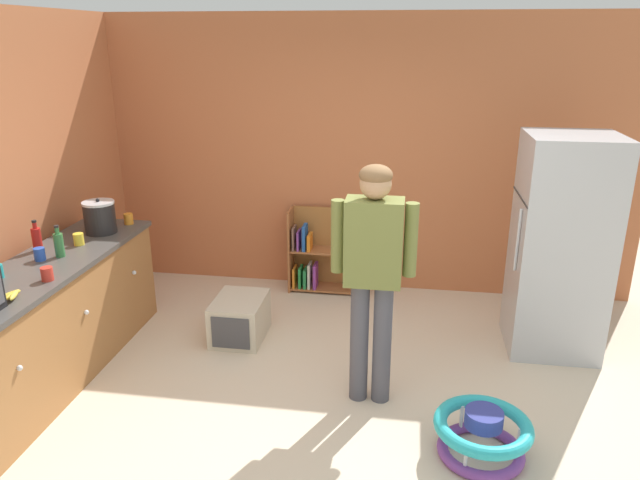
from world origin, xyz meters
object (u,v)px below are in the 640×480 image
at_px(banana_bunch, 12,295).
at_px(blue_cup, 40,254).
at_px(standing_person, 373,264).
at_px(ketchup_bottle, 37,239).
at_px(bookshelf, 324,255).
at_px(baby_walker, 482,434).
at_px(orange_cup, 128,219).
at_px(green_glass_bottle, 59,244).
at_px(kitchen_counter, 49,322).
at_px(refrigerator, 561,246).
at_px(pet_carrier, 240,318).
at_px(yellow_cup, 79,239).
at_px(red_cup, 47,274).
at_px(crock_pot, 100,217).

height_order(banana_bunch, blue_cup, blue_cup).
height_order(standing_person, blue_cup, standing_person).
xyz_separation_m(ketchup_bottle, blue_cup, (0.14, -0.19, -0.05)).
height_order(bookshelf, baby_walker, bookshelf).
height_order(bookshelf, banana_bunch, banana_bunch).
bearing_deg(orange_cup, banana_bunch, -90.26).
xyz_separation_m(baby_walker, green_glass_bottle, (-3.10, 0.66, 0.84)).
height_order(kitchen_counter, refrigerator, refrigerator).
distance_m(kitchen_counter, refrigerator, 4.00).
xyz_separation_m(pet_carrier, green_glass_bottle, (-1.20, -0.59, 0.82)).
relative_size(pet_carrier, yellow_cup, 5.81).
relative_size(banana_bunch, blue_cup, 1.64).
xyz_separation_m(standing_person, baby_walker, (0.73, -0.52, -0.88)).
height_order(kitchen_counter, pet_carrier, kitchen_counter).
relative_size(blue_cup, yellow_cup, 1.00).
bearing_deg(red_cup, yellow_cup, 104.09).
relative_size(pet_carrier, blue_cup, 5.81).
bearing_deg(blue_cup, ketchup_bottle, 126.21).
xyz_separation_m(crock_pot, yellow_cup, (-0.02, -0.32, -0.09)).
xyz_separation_m(baby_walker, orange_cup, (-2.97, 1.51, 0.79)).
relative_size(baby_walker, orange_cup, 6.36).
height_order(banana_bunch, red_cup, red_cup).
bearing_deg(refrigerator, blue_cup, -166.20).
xyz_separation_m(bookshelf, green_glass_bottle, (-1.76, -1.74, 0.63)).
bearing_deg(baby_walker, green_glass_bottle, 167.94).
distance_m(bookshelf, green_glass_bottle, 2.56).
bearing_deg(red_cup, bookshelf, 54.08).
height_order(refrigerator, pet_carrier, refrigerator).
distance_m(pet_carrier, crock_pot, 1.46).
bearing_deg(green_glass_bottle, standing_person, -3.54).
relative_size(banana_bunch, orange_cup, 1.64).
xyz_separation_m(green_glass_bottle, red_cup, (0.18, -0.44, -0.05)).
xyz_separation_m(ketchup_bottle, yellow_cup, (0.24, 0.17, -0.05)).
xyz_separation_m(standing_person, orange_cup, (-2.23, 1.00, -0.09)).
relative_size(refrigerator, orange_cup, 18.74).
height_order(standing_person, baby_walker, standing_person).
relative_size(orange_cup, yellow_cup, 1.00).
relative_size(green_glass_bottle, blue_cup, 2.59).
distance_m(kitchen_counter, green_glass_bottle, 0.59).
distance_m(kitchen_counter, blue_cup, 0.52).
relative_size(refrigerator, banana_bunch, 11.42).
bearing_deg(baby_walker, banana_bunch, -178.24).
bearing_deg(refrigerator, kitchen_counter, -164.24).
relative_size(red_cup, yellow_cup, 1.00).
bearing_deg(green_glass_bottle, kitchen_counter, -97.86).
relative_size(green_glass_bottle, yellow_cup, 2.59).
relative_size(refrigerator, standing_person, 1.04).
relative_size(green_glass_bottle, red_cup, 2.59).
bearing_deg(pet_carrier, red_cup, -134.64).
relative_size(bookshelf, blue_cup, 8.95).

